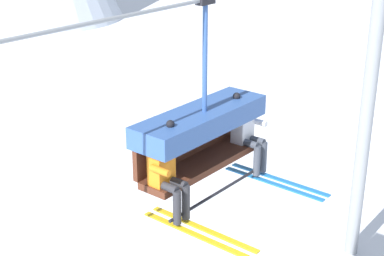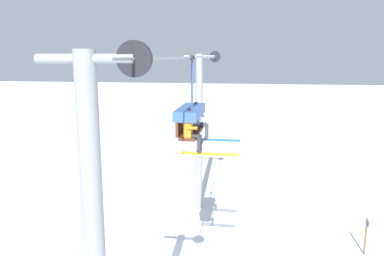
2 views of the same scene
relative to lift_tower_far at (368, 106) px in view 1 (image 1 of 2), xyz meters
The scene contains 4 objects.
lift_tower_far is the anchor object (origin of this frame).
chairlift_chair 8.06m from the lift_tower_far, behind, with size 2.28×0.74×2.74m.
skier_orange 8.92m from the lift_tower_far, behind, with size 0.48×1.70×1.34m.
skier_white 7.12m from the lift_tower_far, behind, with size 0.48×1.70×1.34m.
Camera 1 is at (-6.81, -5.53, 9.38)m, focal length 55.00 mm.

